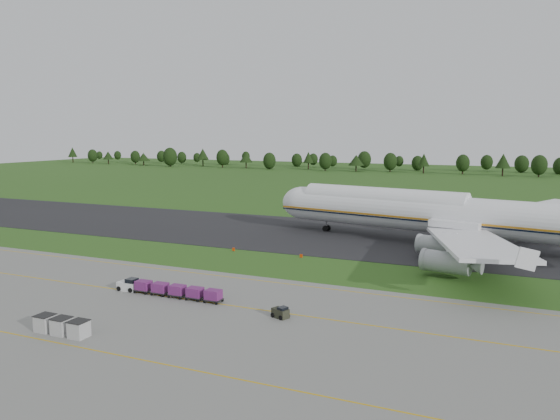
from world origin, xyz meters
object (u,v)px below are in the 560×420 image
at_px(uld_row, 62,326).
at_px(edge_markers, 266,253).
at_px(utility_cart, 280,313).
at_px(aircraft, 438,213).
at_px(baggage_train, 167,289).

bearing_deg(uld_row, edge_markers, 85.19).
distance_m(utility_cart, edge_markers, 34.12).
bearing_deg(aircraft, baggage_train, -119.74).
bearing_deg(aircraft, utility_cart, -102.07).
xyz_separation_m(aircraft, uld_row, (-30.58, -65.88, -5.12)).
bearing_deg(aircraft, uld_row, -114.90).
xyz_separation_m(utility_cart, edge_markers, (-15.80, 30.24, -0.31)).
distance_m(aircraft, uld_row, 72.81).
distance_m(aircraft, baggage_train, 57.45).
distance_m(aircraft, utility_cart, 53.04).
bearing_deg(baggage_train, uld_row, -97.71).
distance_m(aircraft, edge_markers, 34.78).
xyz_separation_m(baggage_train, edge_markers, (1.55, 28.33, -0.67)).
relative_size(aircraft, edge_markers, 5.51).
height_order(aircraft, edge_markers, aircraft).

